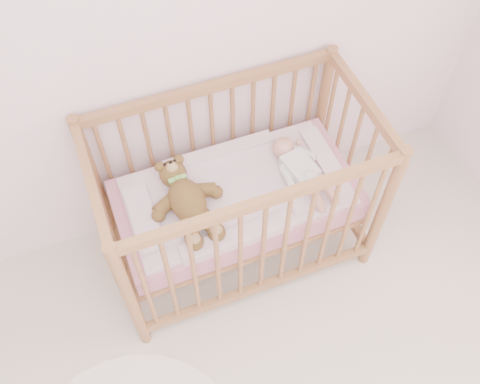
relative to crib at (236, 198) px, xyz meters
name	(u,v)px	position (x,y,z in m)	size (l,w,h in m)	color
wall_back	(105,35)	(-0.41, 0.40, 0.85)	(4.00, 0.02, 2.70)	white
crib	(236,198)	(0.00, 0.00, 0.00)	(1.36, 0.76, 1.00)	#A36A45
mattress	(236,199)	(0.00, 0.00, -0.01)	(1.22, 0.62, 0.13)	pink
blanket	(236,191)	(0.00, 0.00, 0.06)	(1.10, 0.58, 0.06)	#D492AE
baby	(300,166)	(0.34, -0.02, 0.14)	(0.24, 0.50, 0.12)	silver
teddy_bear	(187,200)	(-0.26, -0.02, 0.15)	(0.38, 0.54, 0.15)	brown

